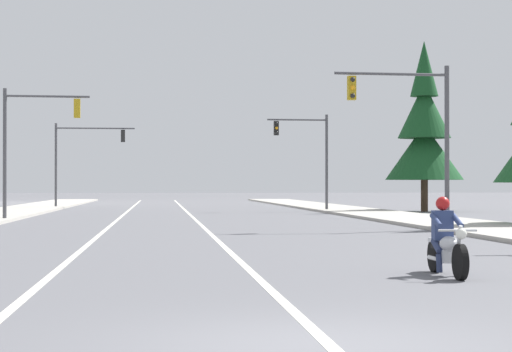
# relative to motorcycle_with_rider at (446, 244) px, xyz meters

# --- Properties ---
(ground_plane) EXTENTS (400.00, 400.00, 0.00)m
(ground_plane) POSITION_rel_motorcycle_with_rider_xyz_m (-3.62, -7.12, -0.59)
(ground_plane) COLOR #5B5B60
(lane_stripe_center) EXTENTS (0.16, 100.00, 0.01)m
(lane_stripe_center) POSITION_rel_motorcycle_with_rider_xyz_m (-3.50, 37.88, -0.58)
(lane_stripe_center) COLOR beige
(lane_stripe_center) RESTS_ON ground
(lane_stripe_left) EXTENTS (0.16, 100.00, 0.01)m
(lane_stripe_left) POSITION_rel_motorcycle_with_rider_xyz_m (-7.26, 37.88, -0.58)
(lane_stripe_left) COLOR beige
(lane_stripe_left) RESTS_ON ground
(sidewalk_kerb_right) EXTENTS (4.40, 110.00, 0.14)m
(sidewalk_kerb_right) POSITION_rel_motorcycle_with_rider_xyz_m (6.90, 32.88, -0.52)
(sidewalk_kerb_right) COLOR #ADA89E
(sidewalk_kerb_right) RESTS_ON ground
(motorcycle_with_rider) EXTENTS (0.70, 2.19, 1.46)m
(motorcycle_with_rider) POSITION_rel_motorcycle_with_rider_xyz_m (0.00, 0.00, 0.00)
(motorcycle_with_rider) COLOR black
(motorcycle_with_rider) RESTS_ON ground
(traffic_signal_near_right) EXTENTS (4.45, 0.52, 6.20)m
(traffic_signal_near_right) POSITION_rel_motorcycle_with_rider_xyz_m (4.34, 17.68, 3.49)
(traffic_signal_near_right) COLOR #47474C
(traffic_signal_near_right) RESTS_ON ground
(traffic_signal_near_left) EXTENTS (3.99, 0.45, 6.20)m
(traffic_signal_near_left) POSITION_rel_motorcycle_with_rider_xyz_m (-11.32, 27.97, 3.45)
(traffic_signal_near_left) COLOR #47474C
(traffic_signal_near_left) RESTS_ON ground
(traffic_signal_mid_right) EXTENTS (3.94, 0.48, 6.20)m
(traffic_signal_mid_right) POSITION_rel_motorcycle_with_rider_xyz_m (4.35, 42.45, 3.45)
(traffic_signal_mid_right) COLOR #47474C
(traffic_signal_mid_right) RESTS_ON ground
(traffic_signal_mid_left) EXTENTS (5.79, 0.37, 6.20)m
(traffic_signal_mid_left) POSITION_rel_motorcycle_with_rider_xyz_m (-11.04, 52.80, 3.57)
(traffic_signal_mid_left) COLOR #47474C
(traffic_signal_mid_left) RESTS_ON ground
(conifer_tree_right_verge_far) EXTENTS (4.94, 4.94, 10.87)m
(conifer_tree_right_verge_far) POSITION_rel_motorcycle_with_rider_xyz_m (11.52, 41.38, 4.40)
(conifer_tree_right_verge_far) COLOR #423023
(conifer_tree_right_verge_far) RESTS_ON ground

